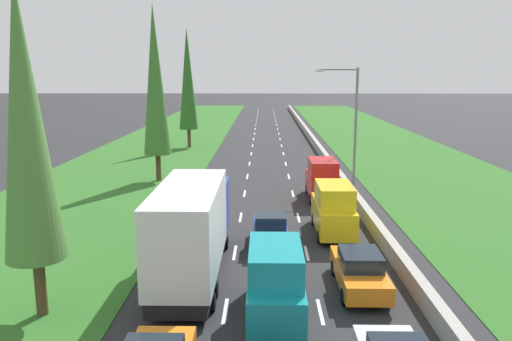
% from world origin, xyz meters
% --- Properties ---
extents(ground_plane, '(300.00, 300.00, 0.00)m').
position_xyz_m(ground_plane, '(0.00, 60.00, 0.00)').
color(ground_plane, '#28282B').
rests_on(ground_plane, ground).
extents(grass_verge_left, '(14.00, 140.00, 0.04)m').
position_xyz_m(grass_verge_left, '(-12.65, 60.00, 0.02)').
color(grass_verge_left, '#2D6623').
rests_on(grass_verge_left, ground).
extents(grass_verge_right, '(14.00, 140.00, 0.04)m').
position_xyz_m(grass_verge_right, '(14.35, 60.00, 0.02)').
color(grass_verge_right, '#2D6623').
rests_on(grass_verge_right, ground).
extents(median_barrier, '(0.44, 120.00, 0.85)m').
position_xyz_m(median_barrier, '(5.70, 60.00, 0.42)').
color(median_barrier, '#9E9B93').
rests_on(median_barrier, ground).
extents(lane_markings, '(3.64, 116.00, 0.01)m').
position_xyz_m(lane_markings, '(0.00, 60.00, 0.01)').
color(lane_markings, white).
rests_on(lane_markings, ground).
extents(teal_van_centre_lane, '(1.96, 4.90, 2.82)m').
position_xyz_m(teal_van_centre_lane, '(0.07, 14.40, 1.40)').
color(teal_van_centre_lane, teal).
rests_on(teal_van_centre_lane, ground).
extents(blue_hatchback_centre_lane, '(1.74, 3.90, 1.72)m').
position_xyz_m(blue_hatchback_centre_lane, '(-0.00, 22.06, 0.84)').
color(blue_hatchback_centre_lane, '#1E47B7').
rests_on(blue_hatchback_centre_lane, ground).
extents(white_box_truck_left_lane, '(2.46, 9.40, 4.18)m').
position_xyz_m(white_box_truck_left_lane, '(-3.35, 18.13, 2.18)').
color(white_box_truck_left_lane, black).
rests_on(white_box_truck_left_lane, ground).
extents(orange_sedan_right_lane, '(1.82, 4.50, 1.64)m').
position_xyz_m(orange_sedan_right_lane, '(3.51, 16.96, 0.81)').
color(orange_sedan_right_lane, orange).
rests_on(orange_sedan_right_lane, ground).
extents(yellow_van_right_lane, '(1.96, 4.90, 2.82)m').
position_xyz_m(yellow_van_right_lane, '(3.41, 23.92, 1.40)').
color(yellow_van_right_lane, yellow).
rests_on(yellow_van_right_lane, ground).
extents(red_van_right_lane, '(1.96, 4.90, 2.82)m').
position_xyz_m(red_van_right_lane, '(3.66, 31.45, 1.40)').
color(red_van_right_lane, red).
rests_on(red_van_right_lane, ground).
extents(poplar_tree_nearest, '(2.10, 2.10, 11.86)m').
position_xyz_m(poplar_tree_nearest, '(-8.33, 14.59, 6.98)').
color(poplar_tree_nearest, '#4C3823').
rests_on(poplar_tree_nearest, ground).
extents(poplar_tree_second, '(2.15, 2.15, 13.87)m').
position_xyz_m(poplar_tree_second, '(-8.88, 37.24, 7.99)').
color(poplar_tree_second, '#4C3823').
rests_on(poplar_tree_second, ground).
extents(poplar_tree_third, '(2.14, 2.14, 13.64)m').
position_xyz_m(poplar_tree_third, '(-9.12, 55.35, 7.87)').
color(poplar_tree_third, '#4C3823').
rests_on(poplar_tree_third, ground).
extents(street_light_mast, '(3.20, 0.28, 9.00)m').
position_xyz_m(street_light_mast, '(6.26, 35.73, 5.23)').
color(street_light_mast, gray).
rests_on(street_light_mast, ground).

